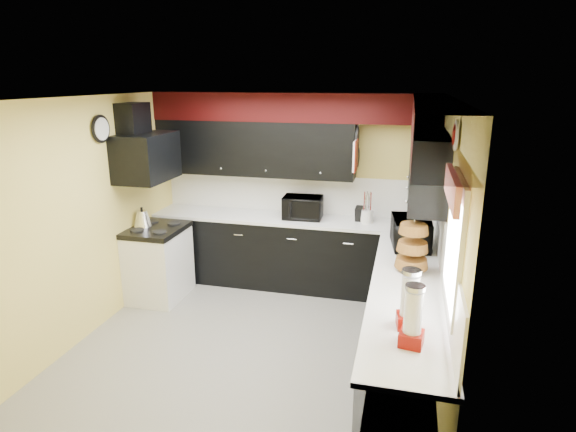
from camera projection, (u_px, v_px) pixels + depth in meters
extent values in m
plane|color=gray|center=(256.00, 341.00, 5.07)|extent=(3.60, 3.60, 0.00)
cube|color=#E0C666|center=(295.00, 189.00, 6.40)|extent=(3.60, 0.06, 2.50)
cube|color=#E0C666|center=(445.00, 243.00, 4.30)|extent=(0.06, 3.60, 2.50)
cube|color=#E0C666|center=(93.00, 216.00, 5.14)|extent=(0.06, 3.60, 2.50)
cube|color=white|center=(251.00, 98.00, 4.37)|extent=(3.60, 3.60, 0.06)
cube|color=black|center=(290.00, 253.00, 6.34)|extent=(3.60, 0.60, 0.90)
cube|color=black|center=(404.00, 335.00, 4.31)|extent=(0.60, 3.00, 0.90)
cube|color=white|center=(290.00, 219.00, 6.21)|extent=(3.62, 0.64, 0.04)
cube|color=white|center=(408.00, 287.00, 4.18)|extent=(0.64, 3.02, 0.04)
cube|color=white|center=(295.00, 193.00, 6.40)|extent=(3.60, 0.02, 0.50)
cube|color=white|center=(443.00, 249.00, 4.32)|extent=(0.02, 3.60, 0.50)
cube|color=black|center=(255.00, 148.00, 6.20)|extent=(2.60, 0.35, 0.70)
cube|color=black|center=(427.00, 165.00, 5.03)|extent=(0.35, 1.80, 0.70)
cube|color=black|center=(292.00, 107.00, 5.93)|extent=(3.60, 0.36, 0.35)
cube|color=black|center=(435.00, 123.00, 3.88)|extent=(0.36, 3.24, 0.35)
cube|color=white|center=(159.00, 265.00, 5.99)|extent=(0.60, 0.75, 0.86)
cube|color=black|center=(156.00, 230.00, 5.87)|extent=(0.62, 0.77, 0.06)
cube|color=black|center=(146.00, 157.00, 5.63)|extent=(0.50, 0.78, 0.55)
cube|color=black|center=(133.00, 120.00, 5.54)|extent=(0.24, 0.40, 0.40)
cube|color=red|center=(452.00, 188.00, 3.28)|extent=(0.04, 0.88, 0.20)
cube|color=white|center=(355.00, 156.00, 5.59)|extent=(0.03, 0.26, 0.35)
imported|color=black|center=(303.00, 207.00, 6.13)|extent=(0.51, 0.43, 0.28)
imported|color=black|center=(411.00, 233.00, 5.08)|extent=(0.45, 0.61, 0.31)
cylinder|color=white|center=(367.00, 216.00, 5.96)|extent=(0.16, 0.16, 0.16)
cube|color=black|center=(359.00, 214.00, 6.01)|extent=(0.09, 0.13, 0.19)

